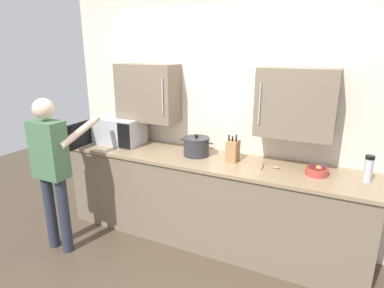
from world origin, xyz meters
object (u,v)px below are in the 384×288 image
(wooden_spoon, at_px, (270,167))
(thermos_flask, at_px, (368,169))
(microwave_oven, at_px, (116,131))
(knife_block, at_px, (233,151))
(person_figure, at_px, (52,163))
(fruit_bowl, at_px, (317,170))
(stock_pot, at_px, (196,146))

(wooden_spoon, bearing_deg, thermos_flask, 1.32)
(microwave_oven, bearing_deg, wooden_spoon, -0.43)
(knife_block, bearing_deg, person_figure, -150.31)
(wooden_spoon, bearing_deg, person_figure, -156.10)
(microwave_oven, relative_size, knife_block, 2.73)
(knife_block, height_order, person_figure, person_figure)
(wooden_spoon, distance_m, person_figure, 2.15)
(wooden_spoon, bearing_deg, knife_block, 175.80)
(knife_block, relative_size, fruit_bowl, 1.42)
(fruit_bowl, bearing_deg, stock_pot, 179.03)
(wooden_spoon, height_order, fruit_bowl, fruit_bowl)
(person_figure, bearing_deg, microwave_oven, 83.17)
(thermos_flask, bearing_deg, microwave_oven, -179.89)
(wooden_spoon, relative_size, fruit_bowl, 1.04)
(thermos_flask, xyz_separation_m, person_figure, (-2.80, -0.89, -0.11))
(knife_block, distance_m, person_figure, 1.82)
(microwave_oven, height_order, person_figure, person_figure)
(wooden_spoon, xyz_separation_m, stock_pot, (-0.80, 0.02, 0.09))
(thermos_flask, xyz_separation_m, knife_block, (-1.22, 0.01, -0.01))
(stock_pot, xyz_separation_m, knife_block, (0.41, 0.01, 0.01))
(wooden_spoon, xyz_separation_m, person_figure, (-1.97, -0.87, 0.00))
(wooden_spoon, bearing_deg, fruit_bowl, -0.08)
(thermos_flask, bearing_deg, wooden_spoon, -178.68)
(thermos_flask, height_order, stock_pot, thermos_flask)
(thermos_flask, distance_m, person_figure, 2.94)
(thermos_flask, xyz_separation_m, stock_pot, (-1.63, 0.00, -0.02))
(stock_pot, bearing_deg, thermos_flask, -0.04)
(microwave_oven, height_order, knife_block, microwave_oven)
(fruit_bowl, distance_m, person_figure, 2.55)
(stock_pot, relative_size, fruit_bowl, 1.88)
(wooden_spoon, distance_m, knife_block, 0.40)
(thermos_flask, distance_m, fruit_bowl, 0.41)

